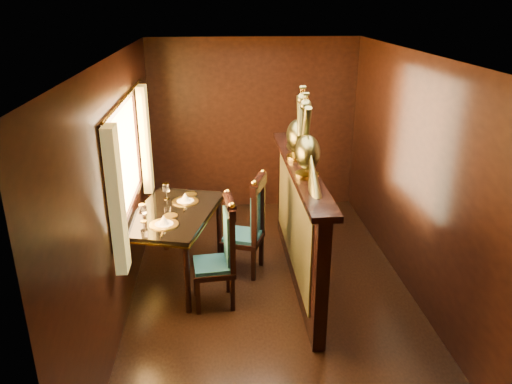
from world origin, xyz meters
TOP-DOWN VIEW (x-y plane):
  - ground at (0.00, 0.00)m, footprint 5.00×5.00m
  - room_shell at (-0.09, 0.02)m, footprint 3.04×5.04m
  - partition at (0.32, 0.30)m, footprint 0.26×2.70m
  - dining_table at (-1.05, 0.41)m, footprint 1.18×1.56m
  - chair_left at (-0.51, -0.12)m, footprint 0.47×0.49m
  - chair_right at (-0.17, 0.47)m, footprint 0.56×0.57m
  - peacock_left at (0.33, -0.08)m, footprint 0.25×0.67m
  - peacock_right at (0.33, 0.50)m, footprint 0.26×0.69m

SIDE VIEW (x-z plane):
  - ground at x=0.00m, z-range 0.00..0.00m
  - chair_left at x=-0.51m, z-range 0.02..1.22m
  - chair_right at x=-0.17m, z-range 0.03..1.24m
  - partition at x=0.32m, z-range 0.03..1.39m
  - dining_table at x=-1.05m, z-range 0.24..1.26m
  - room_shell at x=-0.09m, z-range 0.32..2.84m
  - peacock_left at x=0.33m, z-range 1.36..2.15m
  - peacock_right at x=0.33m, z-range 1.36..2.19m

